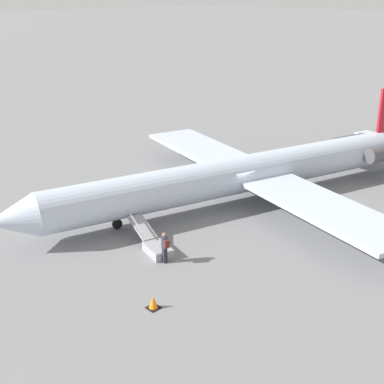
{
  "coord_description": "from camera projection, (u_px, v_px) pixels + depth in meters",
  "views": [
    {
      "loc": [
        26.34,
        21.87,
        13.82
      ],
      "look_at": [
        4.18,
        -0.31,
        1.76
      ],
      "focal_mm": 50.0,
      "sensor_mm": 36.0,
      "label": 1
    }
  ],
  "objects": [
    {
      "name": "ground_plane",
      "position": [
        238.0,
        202.0,
        36.77
      ],
      "size": [
        600.0,
        600.0,
        0.0
      ],
      "primitive_type": "plane",
      "color": "slate"
    },
    {
      "name": "airplane_main",
      "position": [
        251.0,
        172.0,
        36.51
      ],
      "size": [
        32.91,
        25.69,
        6.63
      ],
      "rotation": [
        0.0,
        0.0,
        -0.27
      ],
      "color": "silver",
      "rests_on": "ground"
    },
    {
      "name": "boarding_stairs",
      "position": [
        155.0,
        245.0,
        29.76
      ],
      "size": [
        2.03,
        4.14,
        1.66
      ],
      "rotation": [
        0.0,
        0.0,
        -1.84
      ],
      "color": "#99999E",
      "rests_on": "ground"
    },
    {
      "name": "passenger",
      "position": [
        165.0,
        246.0,
        28.3
      ],
      "size": [
        0.41,
        0.56,
        1.74
      ],
      "rotation": [
        0.0,
        0.0,
        -1.84
      ],
      "color": "#23232D",
      "rests_on": "ground"
    },
    {
      "name": "traffic_cone_near_stairs",
      "position": [
        153.0,
        302.0,
        24.49
      ],
      "size": [
        0.58,
        0.58,
        0.63
      ],
      "color": "black",
      "rests_on": "ground"
    }
  ]
}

